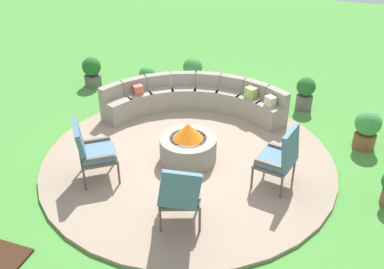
{
  "coord_description": "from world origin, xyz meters",
  "views": [
    {
      "loc": [
        2.19,
        -6.02,
        4.46
      ],
      "look_at": [
        0.0,
        0.2,
        0.45
      ],
      "focal_mm": 41.78,
      "sensor_mm": 36.0,
      "label": 1
    }
  ],
  "objects_px": {
    "potted_plant_3": "(305,92)",
    "potted_plant_4": "(92,71)",
    "lounge_chair_front_left": "(92,150)",
    "curved_stone_bench": "(195,100)",
    "potted_plant_2": "(147,77)",
    "lounge_chair_back_left": "(281,156)",
    "potted_plant_0": "(367,128)",
    "potted_plant_5": "(193,69)",
    "lounge_chair_front_right": "(180,193)",
    "fire_pit": "(188,146)"
  },
  "relations": [
    {
      "from": "curved_stone_bench",
      "to": "potted_plant_0",
      "type": "relative_size",
      "value": 4.82
    },
    {
      "from": "lounge_chair_front_left",
      "to": "lounge_chair_back_left",
      "type": "bearing_deg",
      "value": 68.61
    },
    {
      "from": "curved_stone_bench",
      "to": "potted_plant_3",
      "type": "height_order",
      "value": "curved_stone_bench"
    },
    {
      "from": "fire_pit",
      "to": "potted_plant_2",
      "type": "bearing_deg",
      "value": 127.41
    },
    {
      "from": "fire_pit",
      "to": "lounge_chair_back_left",
      "type": "height_order",
      "value": "lounge_chair_back_left"
    },
    {
      "from": "lounge_chair_back_left",
      "to": "potted_plant_5",
      "type": "height_order",
      "value": "lounge_chair_back_left"
    },
    {
      "from": "fire_pit",
      "to": "lounge_chair_front_left",
      "type": "distance_m",
      "value": 1.63
    },
    {
      "from": "curved_stone_bench",
      "to": "potted_plant_4",
      "type": "distance_m",
      "value": 2.79
    },
    {
      "from": "lounge_chair_front_right",
      "to": "lounge_chair_back_left",
      "type": "height_order",
      "value": "lounge_chair_back_left"
    },
    {
      "from": "curved_stone_bench",
      "to": "lounge_chair_back_left",
      "type": "xyz_separation_m",
      "value": [
        2.04,
        -1.87,
        0.26
      ]
    },
    {
      "from": "potted_plant_3",
      "to": "potted_plant_0",
      "type": "bearing_deg",
      "value": -43.3
    },
    {
      "from": "lounge_chair_front_left",
      "to": "potted_plant_3",
      "type": "bearing_deg",
      "value": 105.11
    },
    {
      "from": "potted_plant_0",
      "to": "potted_plant_3",
      "type": "distance_m",
      "value": 1.7
    },
    {
      "from": "curved_stone_bench",
      "to": "lounge_chair_front_left",
      "type": "height_order",
      "value": "lounge_chair_front_left"
    },
    {
      "from": "lounge_chair_front_right",
      "to": "potted_plant_4",
      "type": "xyz_separation_m",
      "value": [
        -3.61,
        3.78,
        -0.23
      ]
    },
    {
      "from": "fire_pit",
      "to": "potted_plant_2",
      "type": "height_order",
      "value": "fire_pit"
    },
    {
      "from": "potted_plant_4",
      "to": "lounge_chair_front_right",
      "type": "bearing_deg",
      "value": -46.36
    },
    {
      "from": "lounge_chair_front_right",
      "to": "potted_plant_5",
      "type": "distance_m",
      "value": 4.91
    },
    {
      "from": "lounge_chair_front_left",
      "to": "lounge_chair_front_right",
      "type": "xyz_separation_m",
      "value": [
        1.69,
        -0.54,
        -0.01
      ]
    },
    {
      "from": "lounge_chair_front_left",
      "to": "potted_plant_5",
      "type": "bearing_deg",
      "value": 139.87
    },
    {
      "from": "potted_plant_0",
      "to": "lounge_chair_front_right",
      "type": "bearing_deg",
      "value": -128.41
    },
    {
      "from": "lounge_chair_front_right",
      "to": "potted_plant_5",
      "type": "height_order",
      "value": "lounge_chair_front_right"
    },
    {
      "from": "potted_plant_2",
      "to": "fire_pit",
      "type": "bearing_deg",
      "value": -52.59
    },
    {
      "from": "lounge_chair_back_left",
      "to": "potted_plant_2",
      "type": "xyz_separation_m",
      "value": [
        -3.46,
        2.66,
        -0.31
      ]
    },
    {
      "from": "lounge_chair_front_left",
      "to": "potted_plant_5",
      "type": "xyz_separation_m",
      "value": [
        0.24,
        4.14,
        -0.26
      ]
    },
    {
      "from": "curved_stone_bench",
      "to": "potted_plant_4",
      "type": "height_order",
      "value": "curved_stone_bench"
    },
    {
      "from": "lounge_chair_back_left",
      "to": "curved_stone_bench",
      "type": "bearing_deg",
      "value": 58.93
    },
    {
      "from": "potted_plant_2",
      "to": "lounge_chair_front_left",
      "type": "bearing_deg",
      "value": -79.95
    },
    {
      "from": "fire_pit",
      "to": "potted_plant_3",
      "type": "relative_size",
      "value": 1.38
    },
    {
      "from": "potted_plant_2",
      "to": "potted_plant_3",
      "type": "distance_m",
      "value": 3.51
    },
    {
      "from": "potted_plant_4",
      "to": "curved_stone_bench",
      "type": "bearing_deg",
      "value": -12.2
    },
    {
      "from": "curved_stone_bench",
      "to": "potted_plant_2",
      "type": "xyz_separation_m",
      "value": [
        -1.42,
        0.79,
        -0.04
      ]
    },
    {
      "from": "lounge_chair_front_right",
      "to": "potted_plant_4",
      "type": "distance_m",
      "value": 5.23
    },
    {
      "from": "potted_plant_0",
      "to": "potted_plant_3",
      "type": "xyz_separation_m",
      "value": [
        -1.23,
        1.16,
        -0.02
      ]
    },
    {
      "from": "lounge_chair_front_left",
      "to": "potted_plant_0",
      "type": "bearing_deg",
      "value": 84.67
    },
    {
      "from": "lounge_chair_front_right",
      "to": "potted_plant_0",
      "type": "height_order",
      "value": "lounge_chair_front_right"
    },
    {
      "from": "fire_pit",
      "to": "curved_stone_bench",
      "type": "relative_size",
      "value": 0.27
    },
    {
      "from": "potted_plant_3",
      "to": "potted_plant_4",
      "type": "distance_m",
      "value": 4.83
    },
    {
      "from": "potted_plant_0",
      "to": "potted_plant_2",
      "type": "relative_size",
      "value": 1.29
    },
    {
      "from": "potted_plant_5",
      "to": "lounge_chair_back_left",
      "type": "bearing_deg",
      "value": -52.17
    },
    {
      "from": "lounge_chair_front_left",
      "to": "lounge_chair_front_right",
      "type": "bearing_deg",
      "value": 35.42
    },
    {
      "from": "potted_plant_4",
      "to": "potted_plant_2",
      "type": "bearing_deg",
      "value": 8.72
    },
    {
      "from": "lounge_chair_front_right",
      "to": "lounge_chair_front_left",
      "type": "bearing_deg",
      "value": 142.05
    },
    {
      "from": "curved_stone_bench",
      "to": "potted_plant_2",
      "type": "distance_m",
      "value": 1.62
    },
    {
      "from": "potted_plant_5",
      "to": "lounge_chair_front_right",
      "type": "bearing_deg",
      "value": -72.78
    },
    {
      "from": "curved_stone_bench",
      "to": "potted_plant_2",
      "type": "height_order",
      "value": "curved_stone_bench"
    },
    {
      "from": "curved_stone_bench",
      "to": "potted_plant_0",
      "type": "bearing_deg",
      "value": -2.2
    },
    {
      "from": "potted_plant_3",
      "to": "potted_plant_2",
      "type": "bearing_deg",
      "value": -175.96
    },
    {
      "from": "potted_plant_5",
      "to": "fire_pit",
      "type": "bearing_deg",
      "value": -72.08
    },
    {
      "from": "lounge_chair_back_left",
      "to": "potted_plant_4",
      "type": "bearing_deg",
      "value": 74.13
    }
  ]
}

